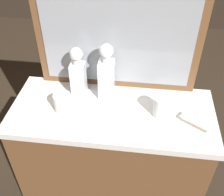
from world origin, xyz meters
TOP-DOWN VIEW (x-y plane):
  - dresser at (0.00, 0.00)m, footprint 1.05×0.46m
  - dresser_mirror at (0.00, 0.21)m, footprint 0.85×0.03m
  - crystal_decanter_right at (-0.04, 0.11)m, footprint 0.08×0.08m
  - crystal_decanter_far_right at (-0.19, 0.11)m, footprint 0.07×0.07m
  - crystal_tumbler_right at (-0.25, -0.03)m, footprint 0.09×0.09m
  - crystal_tumbler_center at (0.25, 0.00)m, footprint 0.08×0.08m
  - silver_brush_rear at (0.41, -0.05)m, footprint 0.15×0.12m

SIDE VIEW (x-z plane):
  - dresser at x=0.00m, z-range 0.00..0.93m
  - silver_brush_rear at x=0.41m, z-range 0.93..0.96m
  - crystal_tumbler_right at x=-0.25m, z-range 0.93..1.02m
  - crystal_tumbler_center at x=0.25m, z-range 0.93..1.03m
  - crystal_decanter_far_right at x=-0.19m, z-range 0.90..1.19m
  - crystal_decanter_right at x=-0.04m, z-range 0.90..1.22m
  - dresser_mirror at x=0.00m, z-range 0.93..1.69m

